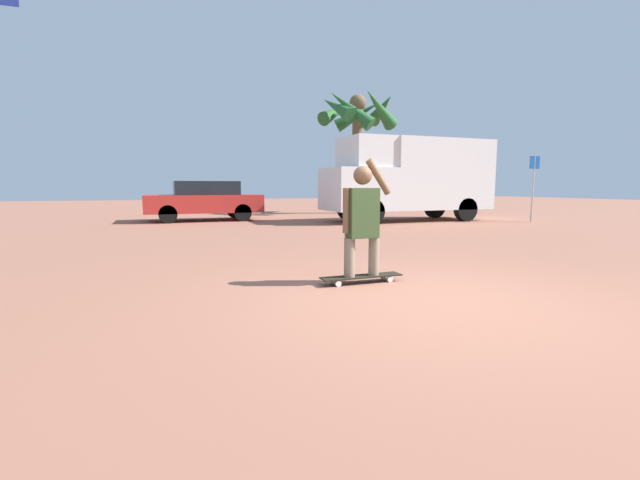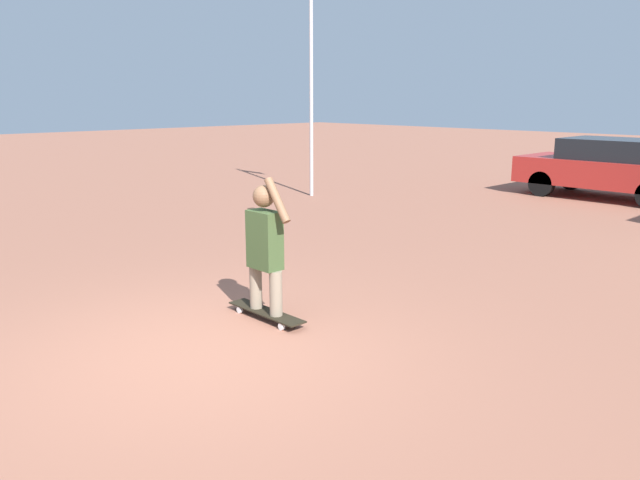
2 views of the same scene
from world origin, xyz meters
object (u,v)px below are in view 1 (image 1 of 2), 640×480
skateboard (362,277)px  palm_tree_near_van (357,117)px  parked_car_red (204,200)px  street_sign (533,180)px  person_skateboarder (362,215)px  camper_van (410,177)px

skateboard → palm_tree_near_van: size_ratio=0.19×
parked_car_red → street_sign: (10.85, -4.72, 0.73)m
skateboard → street_sign: street_sign is taller
palm_tree_near_van → person_skateboarder: bearing=-115.2°
camper_van → skateboard: bearing=-125.7°
street_sign → camper_van: bearing=152.1°
skateboard → palm_tree_near_van: bearing=64.8°
skateboard → parked_car_red: 11.46m
skateboard → person_skateboarder: bearing=-180.0°
person_skateboarder → palm_tree_near_van: bearing=64.8°
parked_car_red → palm_tree_near_van: 8.29m
palm_tree_near_van → street_sign: 8.22m
person_skateboarder → skateboard: bearing=0.0°
parked_car_red → palm_tree_near_van: bearing=15.7°
street_sign → skateboard: bearing=-146.3°
skateboard → parked_car_red: parked_car_red is taller
skateboard → street_sign: 12.12m
camper_van → street_sign: bearing=-27.9°
camper_van → parked_car_red: (-7.07, 2.72, -0.85)m
camper_van → person_skateboarder: bearing=-125.7°
camper_van → street_sign: 4.28m
palm_tree_near_van → street_sign: size_ratio=2.43×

